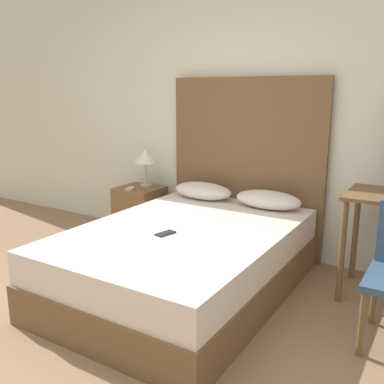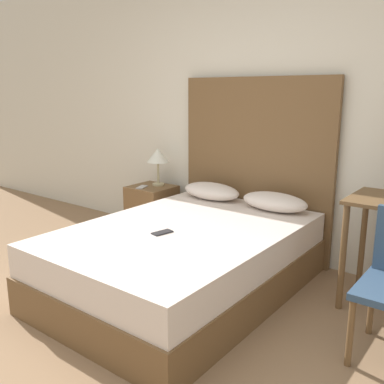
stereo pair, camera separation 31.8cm
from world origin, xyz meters
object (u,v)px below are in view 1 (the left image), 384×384
at_px(nightstand, 140,213).
at_px(table_lamp, 145,157).
at_px(phone_on_bed, 165,233).
at_px(bed, 185,260).
at_px(phone_on_nightstand, 130,188).

bearing_deg(nightstand, table_lamp, 75.05).
bearing_deg(table_lamp, phone_on_bed, -47.11).
height_order(phone_on_bed, table_lamp, table_lamp).
xyz_separation_m(bed, nightstand, (-1.05, 0.79, 0.02)).
height_order(bed, table_lamp, table_lamp).
height_order(nightstand, table_lamp, table_lamp).
height_order(nightstand, phone_on_nightstand, phone_on_nightstand).
xyz_separation_m(nightstand, table_lamp, (0.02, 0.08, 0.57)).
xyz_separation_m(phone_on_bed, table_lamp, (-0.99, 1.06, 0.32)).
bearing_deg(nightstand, phone_on_nightstand, -110.83).
bearing_deg(nightstand, phone_on_bed, -44.23).
xyz_separation_m(phone_on_bed, phone_on_nightstand, (-1.05, 0.88, 0.03)).
height_order(table_lamp, phone_on_nightstand, table_lamp).
xyz_separation_m(bed, table_lamp, (-1.03, 0.87, 0.58)).
bearing_deg(bed, nightstand, 143.13).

